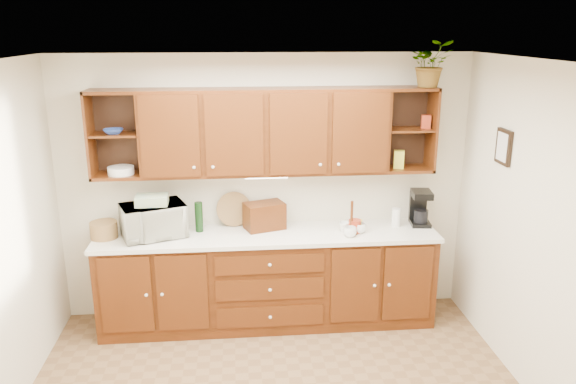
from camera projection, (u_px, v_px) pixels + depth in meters
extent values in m
plane|color=white|center=(278.00, 64.00, 3.50)|extent=(4.00, 4.00, 0.00)
plane|color=beige|center=(265.00, 188.00, 5.53)|extent=(4.00, 0.00, 4.00)
plane|color=beige|center=(556.00, 247.00, 4.04)|extent=(0.00, 3.50, 3.50)
cube|color=#361806|center=(268.00, 280.00, 5.49)|extent=(3.20, 0.60, 0.90)
cube|color=white|center=(268.00, 235.00, 5.34)|extent=(3.24, 0.64, 0.04)
cube|color=#361806|center=(266.00, 132.00, 5.21)|extent=(2.30, 0.33, 0.80)
cube|color=black|center=(118.00, 131.00, 5.23)|extent=(0.45, 0.02, 0.80)
cube|color=black|center=(405.00, 127.00, 5.48)|extent=(0.45, 0.02, 0.80)
cube|color=#361806|center=(114.00, 134.00, 5.09)|extent=(0.43, 0.30, 0.02)
cube|color=#361806|center=(410.00, 129.00, 5.33)|extent=(0.43, 0.30, 0.02)
cube|color=#361806|center=(412.00, 88.00, 5.22)|extent=(0.45, 0.33, 0.03)
cube|color=white|center=(266.00, 177.00, 5.28)|extent=(0.40, 0.05, 0.02)
cube|color=black|center=(504.00, 147.00, 4.74)|extent=(0.03, 0.24, 0.30)
cylinder|color=olive|center=(104.00, 230.00, 5.20)|extent=(0.28, 0.28, 0.15)
imported|color=beige|center=(153.00, 220.00, 5.21)|extent=(0.66, 0.56, 0.31)
cube|color=#E6EC6F|center=(152.00, 200.00, 5.16)|extent=(0.30, 0.22, 0.09)
cylinder|color=black|center=(199.00, 217.00, 5.34)|extent=(0.10, 0.10, 0.29)
cylinder|color=olive|center=(234.00, 224.00, 5.55)|extent=(0.35, 0.13, 0.34)
cube|color=#361806|center=(264.00, 216.00, 5.42)|extent=(0.43, 0.34, 0.26)
cylinder|color=#361806|center=(352.00, 217.00, 5.28)|extent=(0.03, 0.03, 0.32)
cylinder|color=#361806|center=(351.00, 233.00, 5.32)|extent=(0.13, 0.13, 0.02)
imported|color=white|center=(360.00, 228.00, 5.34)|extent=(0.14, 0.14, 0.09)
imported|color=white|center=(344.00, 227.00, 5.37)|extent=(0.14, 0.14, 0.09)
imported|color=white|center=(350.00, 232.00, 5.23)|extent=(0.14, 0.14, 0.09)
cylinder|color=#A63018|center=(355.00, 226.00, 5.34)|extent=(0.14, 0.14, 0.13)
cylinder|color=white|center=(396.00, 217.00, 5.50)|extent=(0.09, 0.09, 0.18)
cylinder|color=gold|center=(358.00, 225.00, 5.41)|extent=(0.11, 0.11, 0.10)
cube|color=black|center=(420.00, 223.00, 5.56)|extent=(0.21, 0.26, 0.04)
cube|color=black|center=(418.00, 206.00, 5.61)|extent=(0.17, 0.07, 0.30)
cube|color=black|center=(422.00, 194.00, 5.48)|extent=(0.21, 0.26, 0.06)
cylinder|color=black|center=(421.00, 216.00, 5.53)|extent=(0.15, 0.15, 0.13)
imported|color=#274190|center=(113.00, 131.00, 5.04)|extent=(0.21, 0.21, 0.04)
cylinder|color=white|center=(121.00, 171.00, 5.16)|extent=(0.29, 0.29, 0.07)
cube|color=gold|center=(399.00, 159.00, 5.37)|extent=(0.11, 0.10, 0.17)
cube|color=#A63018|center=(426.00, 122.00, 5.31)|extent=(0.10, 0.09, 0.13)
imported|color=#999999|center=(431.00, 64.00, 5.12)|extent=(0.41, 0.36, 0.42)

